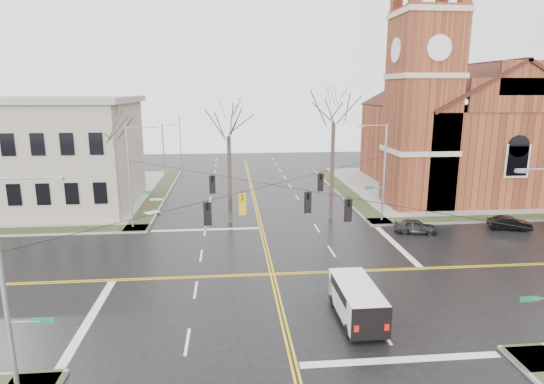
{
  "coord_description": "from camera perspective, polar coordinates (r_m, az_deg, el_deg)",
  "views": [
    {
      "loc": [
        -2.72,
        -28.63,
        12.24
      ],
      "look_at": [
        0.56,
        6.0,
        4.34
      ],
      "focal_mm": 30.0,
      "sensor_mm": 36.0,
      "label": 1
    }
  ],
  "objects": [
    {
      "name": "span_wires",
      "position": [
        29.38,
        0.02,
        0.93
      ],
      "size": [
        23.02,
        23.02,
        0.03
      ],
      "color": "black",
      "rests_on": "ground"
    },
    {
      "name": "parked_car_b",
      "position": [
        45.71,
        27.66,
        -3.47
      ],
      "size": [
        3.8,
        2.13,
        1.18
      ],
      "primitive_type": "imported",
      "rotation": [
        0.0,
        0.0,
        1.31
      ],
      "color": "black",
      "rests_on": "ground"
    },
    {
      "name": "tree_ne",
      "position": [
        42.99,
        7.76,
        9.41
      ],
      "size": [
        4.0,
        4.0,
        13.56
      ],
      "color": "#32271F",
      "rests_on": "ground"
    },
    {
      "name": "streetlight_north_a",
      "position": [
        57.7,
        -13.3,
        4.71
      ],
      "size": [
        2.3,
        0.2,
        8.0
      ],
      "color": "gray",
      "rests_on": "ground"
    },
    {
      "name": "signal_pole_nw",
      "position": [
        41.68,
        -17.24,
        2.14
      ],
      "size": [
        2.75,
        0.22,
        9.0
      ],
      "color": "gray",
      "rests_on": "ground"
    },
    {
      "name": "signal_pole_sw",
      "position": [
        20.5,
        -30.24,
        -9.87
      ],
      "size": [
        2.75,
        0.22,
        9.0
      ],
      "color": "gray",
      "rests_on": "ground"
    },
    {
      "name": "tree_nw_near",
      "position": [
        41.68,
        -5.47,
        7.71
      ],
      "size": [
        4.0,
        4.0,
        11.88
      ],
      "color": "#32271F",
      "rests_on": "ground"
    },
    {
      "name": "traffic_signals",
      "position": [
        28.9,
        0.15,
        -0.8
      ],
      "size": [
        8.21,
        8.26,
        1.3
      ],
      "color": "black",
      "rests_on": "ground"
    },
    {
      "name": "road_markings",
      "position": [
        31.25,
        0.02,
        -10.26
      ],
      "size": [
        100.0,
        100.0,
        0.01
      ],
      "color": "gold",
      "rests_on": "ground"
    },
    {
      "name": "ground",
      "position": [
        31.25,
        0.02,
        -10.27
      ],
      "size": [
        120.0,
        120.0,
        0.0
      ],
      "primitive_type": "plane",
      "color": "black",
      "rests_on": "ground"
    },
    {
      "name": "signal_pole_ne",
      "position": [
        43.13,
        13.69,
        2.69
      ],
      "size": [
        2.75,
        0.22,
        9.0
      ],
      "color": "gray",
      "rests_on": "ground"
    },
    {
      "name": "sidewalks",
      "position": [
        31.22,
        0.02,
        -10.14
      ],
      "size": [
        80.0,
        80.0,
        0.17
      ],
      "color": "gray",
      "rests_on": "ground"
    },
    {
      "name": "cargo_van",
      "position": [
        25.7,
        10.46,
        -12.95
      ],
      "size": [
        2.03,
        5.22,
        1.98
      ],
      "rotation": [
        0.0,
        0.0,
        0.0
      ],
      "color": "white",
      "rests_on": "ground"
    },
    {
      "name": "parked_car_a",
      "position": [
        41.46,
        17.53,
        -4.11
      ],
      "size": [
        3.83,
        2.21,
        1.23
      ],
      "primitive_type": "imported",
      "rotation": [
        0.0,
        0.0,
        1.35
      ],
      "color": "black",
      "rests_on": "ground"
    },
    {
      "name": "church",
      "position": [
        60.19,
        22.02,
        8.25
      ],
      "size": [
        24.28,
        27.48,
        27.5
      ],
      "color": "maroon",
      "rests_on": "ground"
    },
    {
      "name": "civic_building_a",
      "position": [
        52.74,
        -26.87,
        4.07
      ],
      "size": [
        18.0,
        14.0,
        11.0
      ],
      "primitive_type": "cube",
      "color": "gray",
      "rests_on": "ground"
    },
    {
      "name": "tree_nw_far",
      "position": [
        43.88,
        -19.3,
        6.8
      ],
      "size": [
        4.0,
        4.0,
        11.33
      ],
      "color": "#32271F",
      "rests_on": "ground"
    },
    {
      "name": "streetlight_north_b",
      "position": [
        77.43,
        -11.34,
        6.78
      ],
      "size": [
        2.3,
        0.2,
        8.0
      ],
      "color": "gray",
      "rests_on": "ground"
    }
  ]
}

